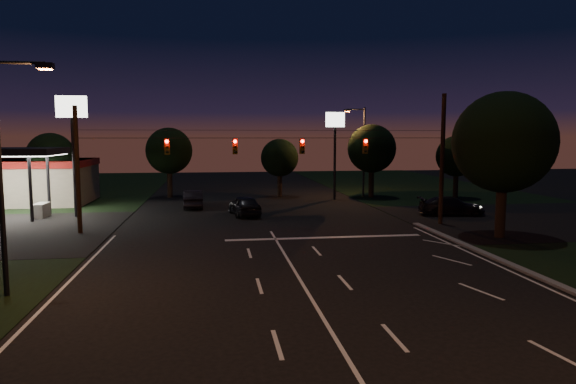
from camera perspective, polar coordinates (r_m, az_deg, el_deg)
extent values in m
plane|color=black|center=(19.74, 2.64, -11.81)|extent=(140.00, 140.00, 0.00)
cube|color=black|center=(42.17, 25.91, -2.75)|extent=(20.00, 16.00, 0.02)
cube|color=silver|center=(14.30, 7.43, -19.09)|extent=(0.14, 40.00, 0.01)
cube|color=silver|center=(31.25, 4.09, -5.07)|extent=(12.00, 0.50, 0.01)
cylinder|color=black|center=(37.38, 16.55, -3.45)|extent=(0.30, 0.30, 9.00)
cylinder|color=black|center=(35.02, -22.08, -4.29)|extent=(0.28, 0.28, 8.00)
cylinder|color=black|center=(33.63, -2.14, 6.02)|extent=(24.00, 0.03, 0.03)
cylinder|color=black|center=(33.63, -2.15, 6.87)|extent=(24.00, 0.02, 0.02)
cube|color=#3F3307|center=(33.57, -13.28, 4.92)|extent=(0.32, 0.26, 1.00)
sphere|color=#FF0705|center=(33.41, -13.32, 5.48)|extent=(0.22, 0.22, 0.22)
sphere|color=black|center=(33.41, -13.30, 4.92)|extent=(0.20, 0.20, 0.20)
sphere|color=black|center=(33.42, -13.29, 4.35)|extent=(0.20, 0.20, 0.20)
cube|color=#3F3307|center=(33.47, -5.90, 5.05)|extent=(0.32, 0.26, 1.00)
sphere|color=#FF0705|center=(33.31, -5.90, 5.61)|extent=(0.22, 0.22, 0.22)
sphere|color=black|center=(33.31, -5.89, 5.05)|extent=(0.20, 0.20, 0.20)
sphere|color=black|center=(33.32, -5.88, 4.48)|extent=(0.20, 0.20, 0.20)
cube|color=#3F3307|center=(33.94, 1.57, 5.10)|extent=(0.32, 0.26, 1.00)
sphere|color=#FF0705|center=(33.77, 1.62, 5.65)|extent=(0.22, 0.22, 0.22)
sphere|color=black|center=(33.78, 1.62, 5.09)|extent=(0.20, 0.20, 0.20)
sphere|color=black|center=(33.79, 1.62, 4.53)|extent=(0.20, 0.20, 0.20)
cube|color=#3F3307|center=(34.92, 8.57, 5.06)|extent=(0.32, 0.26, 1.00)
sphere|color=#FF0705|center=(34.77, 8.65, 5.60)|extent=(0.22, 0.22, 0.22)
sphere|color=black|center=(34.77, 8.64, 5.06)|extent=(0.20, 0.20, 0.20)
sphere|color=black|center=(34.78, 8.64, 4.51)|extent=(0.20, 0.20, 0.20)
cube|color=gray|center=(52.92, -28.57, 1.00)|extent=(14.00, 8.00, 4.00)
cube|color=#9C130E|center=(52.82, -28.67, 2.83)|extent=(14.20, 8.20, 0.60)
cube|color=gray|center=(42.82, -25.73, -1.87)|extent=(0.80, 2.00, 1.10)
cylinder|color=black|center=(40.73, -26.70, 0.32)|extent=(0.24, 0.24, 4.80)
cylinder|color=black|center=(44.52, -25.08, 0.84)|extent=(0.24, 0.24, 4.80)
cylinder|color=black|center=(41.83, -22.67, 2.50)|extent=(0.24, 0.24, 7.50)
cube|color=white|center=(41.82, -22.93, 8.73)|extent=(2.20, 0.30, 1.60)
cylinder|color=black|center=(49.87, 5.22, 3.18)|extent=(0.24, 0.24, 7.00)
cube|color=white|center=(49.82, 5.26, 8.01)|extent=(1.80, 0.30, 1.40)
cylinder|color=black|center=(21.98, -29.36, 1.22)|extent=(0.20, 0.20, 9.00)
cylinder|color=black|center=(21.78, -27.71, 12.62)|extent=(1.80, 0.12, 0.12)
cube|color=black|center=(21.50, -25.38, 12.55)|extent=(0.60, 0.35, 0.22)
cube|color=#FF611E|center=(21.48, -25.37, 12.24)|extent=(0.45, 0.25, 0.04)
cylinder|color=black|center=(52.66, 8.44, 4.39)|extent=(0.20, 0.20, 9.00)
cylinder|color=black|center=(52.46, 7.56, 9.09)|extent=(1.80, 0.12, 0.12)
cube|color=black|center=(52.22, 6.59, 9.01)|extent=(0.60, 0.35, 0.22)
cube|color=#FF611E|center=(52.21, 6.59, 8.88)|extent=(0.45, 0.25, 0.04)
cylinder|color=black|center=(33.41, 22.58, -1.33)|extent=(0.60, 0.60, 4.00)
sphere|color=black|center=(33.16, 22.85, 5.13)|extent=(6.00, 6.00, 6.00)
sphere|color=black|center=(33.86, 23.31, 4.81)|extent=(4.50, 4.50, 4.50)
sphere|color=black|center=(33.12, 21.68, 4.94)|extent=(4.20, 4.20, 4.20)
cylinder|color=black|center=(50.75, -24.70, 0.43)|extent=(0.49, 0.49, 3.00)
sphere|color=black|center=(50.58, -24.85, 3.61)|extent=(4.20, 4.20, 4.20)
sphere|color=black|center=(50.76, -24.28, 3.50)|extent=(3.15, 3.15, 3.15)
sphere|color=black|center=(50.90, -25.23, 3.50)|extent=(2.94, 2.94, 2.94)
cylinder|color=black|center=(52.81, -13.00, 1.18)|extent=(0.52, 0.52, 3.25)
sphere|color=black|center=(52.64, -13.08, 4.49)|extent=(4.60, 4.60, 4.60)
sphere|color=black|center=(52.96, -12.55, 4.36)|extent=(3.45, 3.45, 3.45)
sphere|color=black|center=(52.92, -13.56, 4.38)|extent=(3.22, 3.22, 3.22)
cylinder|color=black|center=(52.07, -0.94, 0.99)|extent=(0.47, 0.47, 2.75)
sphere|color=black|center=(51.90, -0.94, 3.83)|extent=(3.80, 3.80, 3.80)
sphere|color=black|center=(52.23, -0.57, 3.72)|extent=(2.85, 2.85, 2.85)
sphere|color=black|center=(52.04, -1.38, 3.74)|extent=(2.66, 2.66, 2.66)
cylinder|color=black|center=(52.01, 9.23, 1.26)|extent=(0.53, 0.53, 3.40)
sphere|color=black|center=(51.84, 9.29, 4.79)|extent=(4.80, 4.80, 4.80)
sphere|color=black|center=(52.33, 9.67, 4.63)|extent=(3.60, 3.60, 3.60)
sphere|color=black|center=(51.93, 8.70, 4.68)|extent=(3.36, 3.36, 3.36)
cylinder|color=black|center=(53.17, 18.13, 0.87)|extent=(0.48, 0.48, 2.90)
sphere|color=black|center=(53.00, 18.23, 3.81)|extent=(4.00, 4.00, 4.00)
sphere|color=black|center=(53.45, 18.47, 3.69)|extent=(3.00, 3.00, 3.00)
sphere|color=black|center=(53.01, 17.74, 3.73)|extent=(2.80, 2.80, 2.80)
imported|color=black|center=(39.80, -4.85, -1.49)|extent=(2.57, 4.89, 1.59)
imported|color=black|center=(44.73, -10.53, -0.77)|extent=(1.83, 4.64, 1.50)
imported|color=black|center=(41.64, 17.73, -1.51)|extent=(5.26, 2.76, 1.45)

